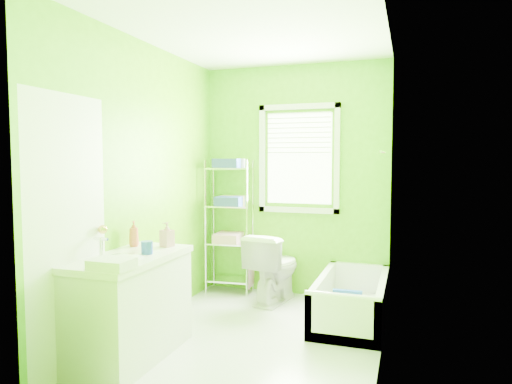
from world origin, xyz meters
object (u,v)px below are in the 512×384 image
(bathtub, at_px, (351,307))
(wire_shelf_unit, at_px, (231,211))
(toilet, at_px, (274,267))
(vanity, at_px, (130,303))

(bathtub, relative_size, wire_shelf_unit, 0.87)
(toilet, height_order, wire_shelf_unit, wire_shelf_unit)
(vanity, bearing_deg, bathtub, 41.89)
(bathtub, distance_m, vanity, 2.07)
(toilet, bearing_deg, bathtub, 168.46)
(bathtub, height_order, wire_shelf_unit, wire_shelf_unit)
(bathtub, distance_m, wire_shelf_unit, 1.75)
(vanity, xyz_separation_m, wire_shelf_unit, (0.07, 1.92, 0.51))
(wire_shelf_unit, bearing_deg, vanity, -92.19)
(bathtub, distance_m, toilet, 0.97)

